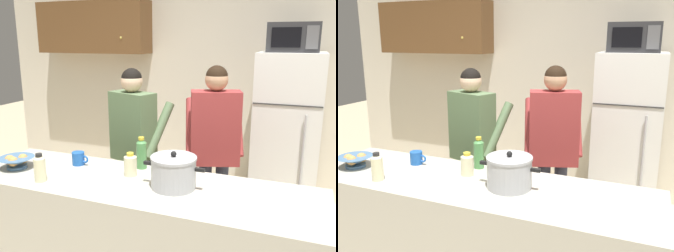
% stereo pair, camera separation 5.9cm
% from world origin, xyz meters
% --- Properties ---
extents(back_wall_unit, '(6.00, 0.48, 2.60)m').
position_xyz_m(back_wall_unit, '(-0.23, 2.27, 1.39)').
color(back_wall_unit, beige).
rests_on(back_wall_unit, ground).
extents(kitchen_island, '(2.34, 0.68, 0.92)m').
position_xyz_m(kitchen_island, '(0.00, 0.00, 0.46)').
color(kitchen_island, '#BCB7A8').
rests_on(kitchen_island, ground).
extents(refrigerator, '(0.64, 0.68, 1.69)m').
position_xyz_m(refrigerator, '(0.81, 1.85, 0.85)').
color(refrigerator, white).
rests_on(refrigerator, ground).
extents(microwave, '(0.48, 0.37, 0.28)m').
position_xyz_m(microwave, '(0.81, 1.83, 1.83)').
color(microwave, '#2D2D30').
rests_on(microwave, refrigerator).
extents(person_near_pot, '(0.57, 0.53, 1.58)m').
position_xyz_m(person_near_pot, '(-0.42, 0.79, 0.98)').
color(person_near_pot, black).
rests_on(person_near_pot, ground).
extents(person_by_sink, '(0.58, 0.53, 1.61)m').
position_xyz_m(person_by_sink, '(0.28, 0.93, 1.00)').
color(person_by_sink, '#33384C').
rests_on(person_by_sink, ground).
extents(cooking_pot, '(0.40, 0.29, 0.24)m').
position_xyz_m(cooking_pot, '(0.24, 0.02, 1.02)').
color(cooking_pot, '#ADAFB5').
rests_on(cooking_pot, kitchen_island).
extents(coffee_mug, '(0.13, 0.09, 0.10)m').
position_xyz_m(coffee_mug, '(-0.55, 0.15, 0.97)').
color(coffee_mug, '#1E59B2').
rests_on(coffee_mug, kitchen_island).
extents(bread_bowl, '(0.25, 0.25, 0.10)m').
position_xyz_m(bread_bowl, '(-0.92, -0.07, 0.97)').
color(bread_bowl, '#4C7299').
rests_on(bread_bowl, kitchen_island).
extents(bottle_near_edge, '(0.08, 0.08, 0.19)m').
position_xyz_m(bottle_near_edge, '(-0.59, -0.20, 1.01)').
color(bottle_near_edge, beige).
rests_on(bottle_near_edge, kitchen_island).
extents(bottle_mid_counter, '(0.09, 0.09, 0.16)m').
position_xyz_m(bottle_mid_counter, '(-0.10, 0.10, 1.00)').
color(bottle_mid_counter, beige).
rests_on(bottle_mid_counter, kitchen_island).
extents(bottle_far_corner, '(0.07, 0.07, 0.23)m').
position_xyz_m(bottle_far_corner, '(-0.09, 0.25, 1.03)').
color(bottle_far_corner, '#4C8C4C').
rests_on(bottle_far_corner, kitchen_island).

